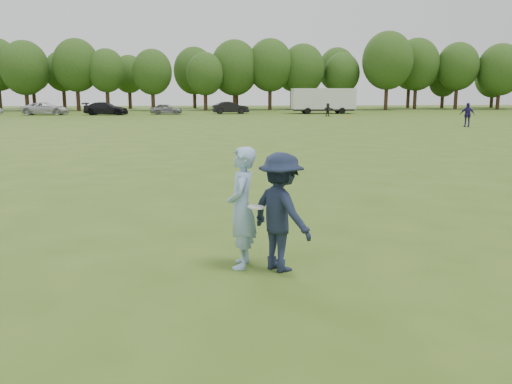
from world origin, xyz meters
TOP-DOWN VIEW (x-y plane):
  - ground at (0.00, 0.00)m, footprint 200.00×200.00m
  - thrower at (-0.51, -0.23)m, footprint 0.58×0.79m
  - defender at (0.11, -0.44)m, footprint 1.30×1.44m
  - player_far_b at (19.89, 33.92)m, footprint 1.19×1.08m
  - player_far_d at (12.55, 53.07)m, footprint 1.43×1.10m
  - car_c at (-20.84, 59.37)m, footprint 5.54×2.77m
  - car_d at (-13.56, 58.70)m, footprint 5.46×2.61m
  - car_e at (-6.38, 59.50)m, footprint 3.92×1.60m
  - car_f at (1.62, 60.80)m, footprint 4.82×2.23m
  - field_cone at (14.01, 49.44)m, footprint 0.28×0.28m
  - disc_in_play at (-0.30, -0.51)m, footprint 0.33×0.32m
  - cargo_trailer at (13.48, 60.31)m, footprint 9.00×2.75m
  - treeline at (2.81, 76.90)m, footprint 130.35×18.39m

SIDE VIEW (x-z plane):
  - ground at x=0.00m, z-range 0.00..0.00m
  - field_cone at x=14.01m, z-range 0.00..0.30m
  - car_e at x=-6.38m, z-range 0.00..1.33m
  - player_far_d at x=12.55m, z-range 0.00..1.51m
  - car_c at x=-20.84m, z-range 0.00..1.51m
  - car_f at x=1.62m, z-range 0.00..1.53m
  - car_d at x=-13.56m, z-range 0.00..1.53m
  - defender at x=0.11m, z-range 0.00..1.94m
  - player_far_b at x=19.89m, z-range 0.00..1.95m
  - thrower at x=-0.51m, z-range 0.00..2.01m
  - disc_in_play at x=-0.30m, z-range 1.05..1.10m
  - cargo_trailer at x=13.48m, z-range 0.18..3.38m
  - treeline at x=2.81m, z-range 0.39..12.13m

